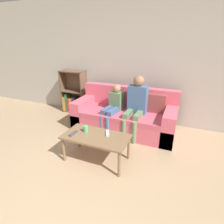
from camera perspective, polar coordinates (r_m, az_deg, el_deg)
The scene contains 10 objects.
ground_plane at distance 2.24m, azimuth -20.87°, elevation -29.35°, with size 22.00×22.00×0.00m, color tan.
wall_back at distance 3.89m, azimuth 5.70°, elevation 16.20°, with size 12.00×0.06×2.60m.
couch at distance 3.55m, azimuth 4.20°, elevation -1.41°, with size 2.00×0.84×0.83m.
bookshelf at distance 4.53m, azimuth -12.27°, elevation 4.86°, with size 0.61×0.28×1.04m.
coffee_table at distance 2.61m, azimuth -5.24°, elevation -8.58°, with size 0.97×0.50×0.42m.
person_adult at distance 3.29m, azimuth 7.96°, elevation 3.23°, with size 0.36×0.60×1.13m.
person_child at distance 3.42m, azimuth 0.45°, elevation 2.02°, with size 0.33×0.62×0.92m.
cup_near at distance 2.68m, azimuth -8.57°, elevation -5.46°, with size 0.07×0.07×0.10m.
tv_remote_0 at distance 2.62m, azimuth -1.48°, elevation -6.90°, with size 0.12×0.17×0.02m.
tv_remote_1 at distance 2.67m, azimuth -12.53°, elevation -6.81°, with size 0.06×0.17×0.02m.
Camera 1 is at (1.13, -0.91, 1.71)m, focal length 28.00 mm.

